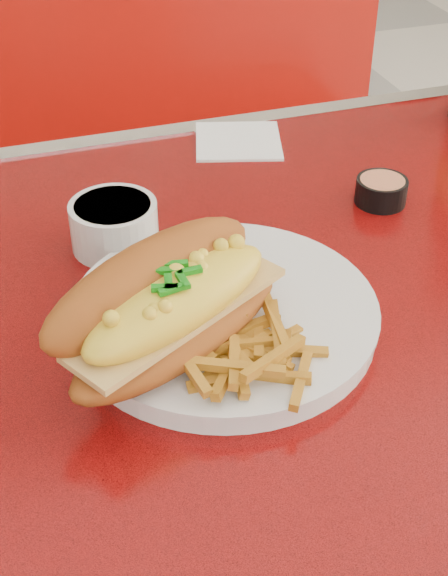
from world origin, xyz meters
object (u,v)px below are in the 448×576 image
object	(u,v)px
dinner_plate	(224,314)
gravy_ramekin	(114,224)
diner_table	(271,439)
fork	(241,342)
sauce_cup_right	(381,190)
booth_bench_far	(123,266)
mac_hoagie	(169,304)

from	to	relation	value
dinner_plate	gravy_ramekin	xyz separation A→B (m)	(-0.06, 0.15, 0.02)
diner_table	gravy_ramekin	world-z (taller)	gravy_ramekin
fork	sauce_cup_right	world-z (taller)	sauce_cup_right
dinner_plate	sauce_cup_right	size ratio (longest dim) A/B	4.68
booth_bench_far	sauce_cup_right	xyz separation A→B (m)	(0.18, -0.66, 0.50)
mac_hoagie	gravy_ramekin	distance (m)	0.19
fork	gravy_ramekin	size ratio (longest dim) A/B	1.77
diner_table	booth_bench_far	xyz separation A→B (m)	(0.00, 0.81, -0.32)
fork	dinner_plate	bearing A→B (deg)	-13.24
booth_bench_far	mac_hoagie	bearing A→B (deg)	-97.29
booth_bench_far	gravy_ramekin	bearing A→B (deg)	-99.98
gravy_ramekin	dinner_plate	bearing A→B (deg)	-67.13
diner_table	sauce_cup_right	size ratio (longest dim) A/B	16.44
sauce_cup_right	booth_bench_far	bearing A→B (deg)	105.40
dinner_plate	gravy_ramekin	distance (m)	0.17
dinner_plate	sauce_cup_right	distance (m)	0.27
booth_bench_far	fork	size ratio (longest dim) A/B	7.49
mac_hoagie	fork	size ratio (longest dim) A/B	1.52
dinner_plate	booth_bench_far	bearing A→B (deg)	86.47
gravy_ramekin	sauce_cup_right	bearing A→B (deg)	-1.09
booth_bench_far	mac_hoagie	xyz separation A→B (m)	(-0.11, -0.84, 0.54)
fork	gravy_ramekin	xyz separation A→B (m)	(-0.06, 0.20, 0.01)
diner_table	fork	world-z (taller)	fork
dinner_plate	mac_hoagie	world-z (taller)	mac_hoagie
diner_table	gravy_ramekin	size ratio (longest dim) A/B	13.56
booth_bench_far	dinner_plate	size ratio (longest dim) A/B	3.43
diner_table	mac_hoagie	bearing A→B (deg)	-165.37
dinner_plate	fork	size ratio (longest dim) A/B	2.18
mac_hoagie	gravy_ramekin	size ratio (longest dim) A/B	2.69
sauce_cup_right	mac_hoagie	bearing A→B (deg)	-147.86
sauce_cup_right	gravy_ramekin	bearing A→B (deg)	178.91
mac_hoagie	gravy_ramekin	world-z (taller)	mac_hoagie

